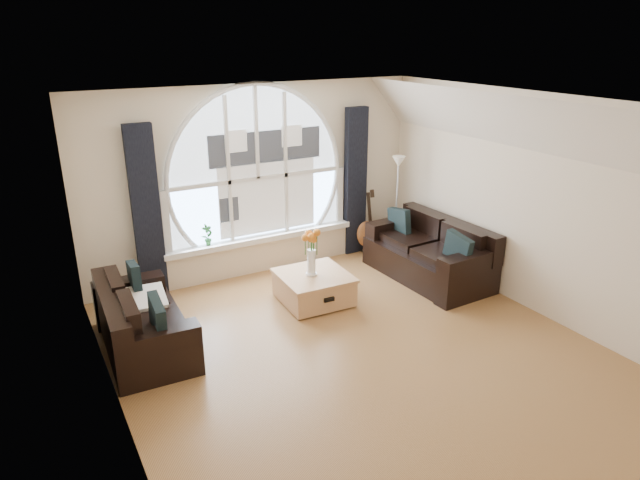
{
  "coord_description": "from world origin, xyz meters",
  "views": [
    {
      "loc": [
        -3.04,
        -4.5,
        3.37
      ],
      "look_at": [
        0.0,
        0.9,
        1.05
      ],
      "focal_mm": 31.63,
      "sensor_mm": 36.0,
      "label": 1
    }
  ],
  "objects_px": {
    "vase_flowers": "(311,247)",
    "coffee_chest": "(314,286)",
    "sofa_right": "(428,251)",
    "potted_plant": "(208,235)",
    "guitar": "(367,220)",
    "floor_lamp": "(396,207)",
    "sofa_left": "(143,316)"
  },
  "relations": [
    {
      "from": "sofa_right",
      "to": "potted_plant",
      "type": "xyz_separation_m",
      "value": [
        -2.78,
        1.4,
        0.3
      ]
    },
    {
      "from": "guitar",
      "to": "floor_lamp",
      "type": "bearing_deg",
      "value": -48.54
    },
    {
      "from": "sofa_right",
      "to": "floor_lamp",
      "type": "distance_m",
      "value": 0.99
    },
    {
      "from": "sofa_left",
      "to": "floor_lamp",
      "type": "relative_size",
      "value": 1.04
    },
    {
      "from": "sofa_left",
      "to": "potted_plant",
      "type": "distance_m",
      "value": 1.87
    },
    {
      "from": "vase_flowers",
      "to": "potted_plant",
      "type": "bearing_deg",
      "value": 126.31
    },
    {
      "from": "guitar",
      "to": "potted_plant",
      "type": "bearing_deg",
      "value": -179.78
    },
    {
      "from": "vase_flowers",
      "to": "guitar",
      "type": "height_order",
      "value": "vase_flowers"
    },
    {
      "from": "coffee_chest",
      "to": "vase_flowers",
      "type": "xyz_separation_m",
      "value": [
        -0.04,
        -0.01,
        0.56
      ]
    },
    {
      "from": "sofa_left",
      "to": "sofa_right",
      "type": "distance_m",
      "value": 4.01
    },
    {
      "from": "sofa_left",
      "to": "guitar",
      "type": "height_order",
      "value": "guitar"
    },
    {
      "from": "sofa_left",
      "to": "floor_lamp",
      "type": "bearing_deg",
      "value": 14.41
    },
    {
      "from": "sofa_left",
      "to": "vase_flowers",
      "type": "distance_m",
      "value": 2.21
    },
    {
      "from": "guitar",
      "to": "potted_plant",
      "type": "distance_m",
      "value": 2.58
    },
    {
      "from": "floor_lamp",
      "to": "guitar",
      "type": "distance_m",
      "value": 0.54
    },
    {
      "from": "floor_lamp",
      "to": "potted_plant",
      "type": "xyz_separation_m",
      "value": [
        -2.86,
        0.5,
        -0.1
      ]
    },
    {
      "from": "sofa_left",
      "to": "guitar",
      "type": "xyz_separation_m",
      "value": [
        3.8,
        1.24,
        0.13
      ]
    },
    {
      "from": "sofa_left",
      "to": "floor_lamp",
      "type": "height_order",
      "value": "floor_lamp"
    },
    {
      "from": "vase_flowers",
      "to": "floor_lamp",
      "type": "bearing_deg",
      "value": 22.25
    },
    {
      "from": "sofa_right",
      "to": "potted_plant",
      "type": "height_order",
      "value": "potted_plant"
    },
    {
      "from": "vase_flowers",
      "to": "coffee_chest",
      "type": "bearing_deg",
      "value": 9.07
    },
    {
      "from": "guitar",
      "to": "vase_flowers",
      "type": "bearing_deg",
      "value": -141.68
    },
    {
      "from": "coffee_chest",
      "to": "potted_plant",
      "type": "height_order",
      "value": "potted_plant"
    },
    {
      "from": "sofa_left",
      "to": "guitar",
      "type": "bearing_deg",
      "value": 20.37
    },
    {
      "from": "sofa_right",
      "to": "potted_plant",
      "type": "relative_size",
      "value": 6.18
    },
    {
      "from": "guitar",
      "to": "potted_plant",
      "type": "xyz_separation_m",
      "value": [
        -2.58,
        0.13,
        0.17
      ]
    },
    {
      "from": "floor_lamp",
      "to": "potted_plant",
      "type": "relative_size",
      "value": 5.26
    },
    {
      "from": "sofa_right",
      "to": "guitar",
      "type": "height_order",
      "value": "guitar"
    },
    {
      "from": "floor_lamp",
      "to": "sofa_right",
      "type": "bearing_deg",
      "value": -95.42
    },
    {
      "from": "coffee_chest",
      "to": "guitar",
      "type": "height_order",
      "value": "guitar"
    },
    {
      "from": "vase_flowers",
      "to": "guitar",
      "type": "relative_size",
      "value": 0.66
    },
    {
      "from": "sofa_right",
      "to": "vase_flowers",
      "type": "xyz_separation_m",
      "value": [
        -1.83,
        0.12,
        0.38
      ]
    }
  ]
}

